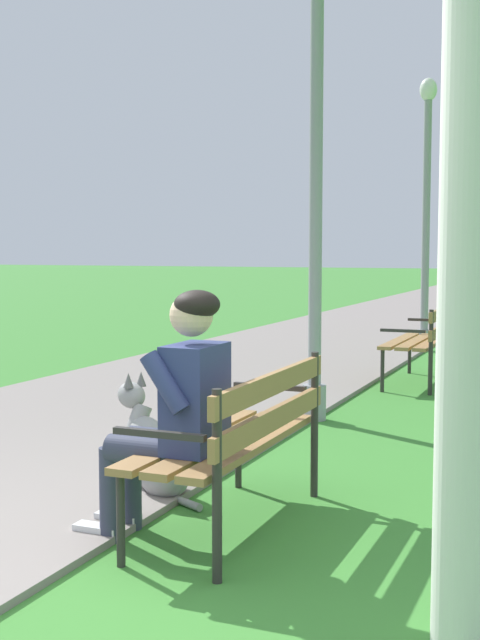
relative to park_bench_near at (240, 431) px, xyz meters
name	(u,v)px	position (x,y,z in m)	size (l,w,h in m)	color
ground_plane	(77,589)	(-0.34, -0.99, -0.51)	(120.00, 120.00, 0.00)	#3D8433
paved_path	(458,294)	(-2.17, 23.01, -0.49)	(3.39, 60.00, 0.04)	gray
park_bench_near	(240,431)	(0.00, 0.00, 0.00)	(0.55, 1.50, 0.85)	olive
park_bench_mid	(425,336)	(0.02, 5.08, 0.00)	(0.55, 1.50, 0.85)	olive
person_seated_on_near_bench	(175,406)	(-0.21, -0.32, 0.17)	(0.74, 0.49, 1.25)	#33384C
dog_grey	(154,451)	(-0.70, 0.36, -0.25)	(0.77, 0.49, 0.71)	gray
lamp_post_near	(316,151)	(-0.49, 2.80, 1.74)	(0.24, 0.24, 4.35)	gray
lamp_post_mid	(426,211)	(-0.52, 8.01, 1.46)	(0.24, 0.24, 3.80)	gray
pedestrian_distant	(479,265)	(-2.14, 27.94, 0.33)	(0.32, 0.22, 1.65)	#383842
pedestrian_further_distant	(477,264)	(-2.68, 31.73, 0.33)	(0.32, 0.22, 1.65)	#383842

